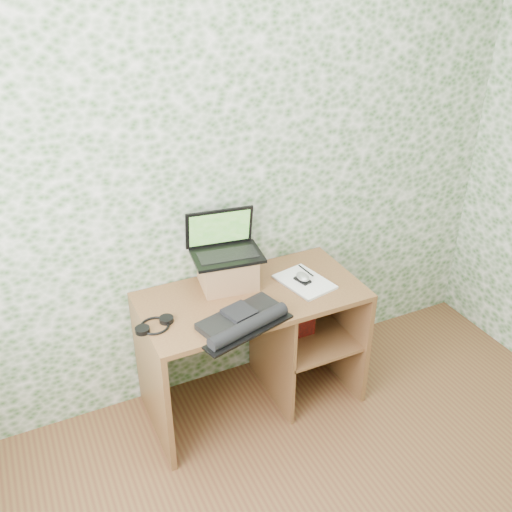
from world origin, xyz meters
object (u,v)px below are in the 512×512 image
riser (228,271)px  notepad (305,282)px  keyboard (244,321)px  desk (262,328)px  laptop (224,244)px

riser → notepad: 0.43m
riser → notepad: size_ratio=0.94×
keyboard → notepad: bearing=8.9°
riser → keyboard: riser is taller
riser → desk: bearing=-36.5°
laptop → keyboard: 0.47m
notepad → riser: bearing=145.1°
laptop → keyboard: (-0.07, -0.41, -0.21)m
riser → laptop: bearing=90.0°
laptop → keyboard: laptop is taller
keyboard → notepad: 0.51m
desk → riser: (-0.16, 0.12, 0.36)m
desk → laptop: (-0.16, 0.16, 0.50)m
desk → riser: size_ratio=4.14×
riser → keyboard: (-0.07, -0.37, -0.06)m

